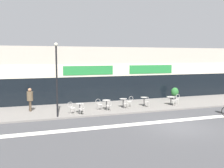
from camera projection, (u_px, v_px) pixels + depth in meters
The scene contains 21 objects.
ground_plane at pixel (179, 127), 16.35m from camera, with size 120.00×120.00×0.00m, color #424244.
sidewalk_slab at pixel (132, 106), 23.15m from camera, with size 40.00×5.50×0.12m, color slate.
storefront_facade at pixel (114, 73), 27.30m from camera, with size 40.00×4.06×5.31m.
bike_lane_stripe at pixel (166, 121), 17.81m from camera, with size 36.00×0.70×0.01m, color silver.
bistro_table_0 at pixel (80, 106), 19.80m from camera, with size 0.61×0.61×0.75m.
bistro_table_1 at pixel (106, 103), 21.24m from camera, with size 0.67×0.67×0.77m.
bistro_table_2 at pixel (123, 101), 22.15m from camera, with size 0.61×0.61×0.73m.
bistro_table_3 at pixel (144, 100), 22.78m from camera, with size 0.60×0.60×0.76m.
bistro_table_4 at pixel (171, 99), 23.35m from camera, with size 0.79×0.79×0.71m.
cafe_chair_0_near at pixel (82, 108), 19.22m from camera, with size 0.45×0.60×0.90m.
cafe_chair_0_side at pixel (72, 107), 19.60m from camera, with size 0.58×0.42×0.90m.
cafe_chair_1_near at pixel (109, 104), 20.65m from camera, with size 0.41×0.58×0.90m.
cafe_chair_1_side at pixel (99, 104), 21.03m from camera, with size 0.58×0.41×0.90m.
cafe_chair_2_near at pixel (126, 102), 21.56m from camera, with size 0.43×0.59×0.90m.
cafe_chair_2_side at pixel (130, 101), 22.35m from camera, with size 0.58×0.40×0.90m.
cafe_chair_3_near at pixel (147, 101), 22.19m from camera, with size 0.42×0.58×0.90m.
cafe_chair_4_near at pixel (175, 100), 22.76m from camera, with size 0.45×0.60×0.90m.
cafe_chair_4_side at pixel (177, 98), 23.56m from camera, with size 0.59×0.43×0.90m.
planter_pot at pixel (175, 93), 26.37m from camera, with size 0.74×0.74×1.18m.
lamp_post at pixel (57, 74), 18.36m from camera, with size 0.26×0.26×5.24m.
pedestrian_near_end at pixel (30, 98), 20.49m from camera, with size 0.53×0.53×1.82m.
Camera 1 is at (-9.27, -13.68, 4.38)m, focal length 42.00 mm.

